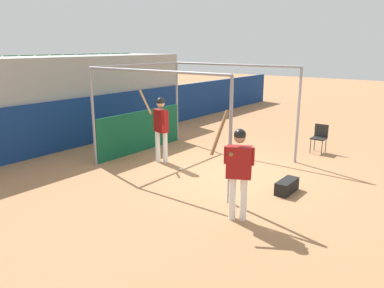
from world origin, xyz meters
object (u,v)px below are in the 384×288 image
(folding_chair, at_px, (320,135))
(equipment_bag, at_px, (287,186))
(player_batter, at_px, (161,124))
(baseball, at_px, (181,169))
(player_waiting, at_px, (238,166))

(folding_chair, distance_m, equipment_bag, 3.67)
(player_batter, relative_size, equipment_bag, 2.79)
(equipment_bag, bearing_deg, baseball, 95.21)
(player_batter, height_order, baseball, player_batter)
(player_waiting, bearing_deg, baseball, -57.01)
(player_batter, distance_m, player_waiting, 3.91)
(player_waiting, distance_m, folding_chair, 5.45)
(folding_chair, height_order, equipment_bag, folding_chair)
(equipment_bag, xyz_separation_m, baseball, (-0.25, 2.77, -0.10))
(player_batter, relative_size, baseball, 26.40)
(player_batter, height_order, player_waiting, player_waiting)
(folding_chair, bearing_deg, player_batter, 49.45)
(player_batter, distance_m, equipment_bag, 3.78)
(player_batter, height_order, folding_chair, player_batter)
(player_waiting, distance_m, equipment_bag, 2.03)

